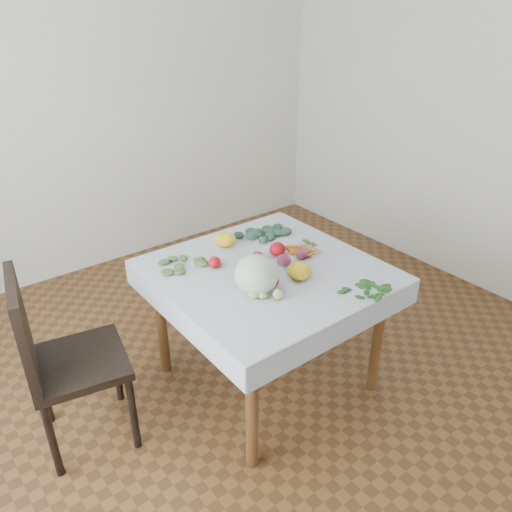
{
  "coord_description": "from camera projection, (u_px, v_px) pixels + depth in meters",
  "views": [
    {
      "loc": [
        -1.46,
        -1.8,
        2.07
      ],
      "look_at": [
        -0.03,
        0.06,
        0.82
      ],
      "focal_mm": 35.0,
      "sensor_mm": 36.0,
      "label": 1
    }
  ],
  "objects": [
    {
      "name": "tomato_d",
      "position": [
        257.0,
        257.0,
        2.72
      ],
      "size": [
        0.08,
        0.08,
        0.06
      ],
      "primitive_type": "ellipsoid",
      "rotation": [
        0.0,
        0.0,
        0.11
      ],
      "color": "#AD0B15",
      "rests_on": "tablecloth"
    },
    {
      "name": "tablecloth",
      "position": [
        267.0,
        270.0,
        2.67
      ],
      "size": [
        1.12,
        1.12,
        0.01
      ],
      "primitive_type": "cube",
      "color": "silver",
      "rests_on": "table"
    },
    {
      "name": "table",
      "position": [
        267.0,
        286.0,
        2.71
      ],
      "size": [
        1.0,
        1.0,
        0.75
      ],
      "color": "brown",
      "rests_on": "ground"
    },
    {
      "name": "tomato_c",
      "position": [
        272.0,
        281.0,
        2.5
      ],
      "size": [
        0.09,
        0.09,
        0.06
      ],
      "primitive_type": "ellipsoid",
      "rotation": [
        0.0,
        0.0,
        -0.29
      ],
      "color": "#AD0B15",
      "rests_on": "tablecloth"
    },
    {
      "name": "tomato_b",
      "position": [
        277.0,
        249.0,
        2.79
      ],
      "size": [
        0.1,
        0.1,
        0.08
      ],
      "primitive_type": "ellipsoid",
      "rotation": [
        0.0,
        0.0,
        -0.18
      ],
      "color": "#AD0B15",
      "rests_on": "tablecloth"
    },
    {
      "name": "back_wall",
      "position": [
        104.0,
        99.0,
        3.79
      ],
      "size": [
        4.0,
        0.04,
        2.7
      ],
      "primitive_type": "cube",
      "color": "silver",
      "rests_on": "ground"
    },
    {
      "name": "chair",
      "position": [
        56.0,
        354.0,
        2.35
      ],
      "size": [
        0.52,
        0.52,
        0.98
      ],
      "color": "black",
      "rests_on": "ground"
    },
    {
      "name": "heirloom_back",
      "position": [
        226.0,
        240.0,
        2.89
      ],
      "size": [
        0.15,
        0.15,
        0.08
      ],
      "primitive_type": "ellipsoid",
      "rotation": [
        0.0,
        0.0,
        -0.31
      ],
      "color": "#FFF11A",
      "rests_on": "tablecloth"
    },
    {
      "name": "kale_bunch",
      "position": [
        262.0,
        232.0,
        3.03
      ],
      "size": [
        0.3,
        0.24,
        0.04
      ],
      "color": "#365941",
      "rests_on": "tablecloth"
    },
    {
      "name": "onion_a",
      "position": [
        284.0,
        260.0,
        2.68
      ],
      "size": [
        0.09,
        0.09,
        0.07
      ],
      "primitive_type": "ellipsoid",
      "rotation": [
        0.0,
        0.0,
        -0.16
      ],
      "color": "#53172E",
      "rests_on": "tablecloth"
    },
    {
      "name": "cabbage",
      "position": [
        256.0,
        274.0,
        2.42
      ],
      "size": [
        0.23,
        0.23,
        0.2
      ],
      "primitive_type": "ellipsoid",
      "rotation": [
        0.0,
        0.0,
        -0.08
      ],
      "color": "silver",
      "rests_on": "tablecloth"
    },
    {
      "name": "basil_bunch",
      "position": [
        369.0,
        291.0,
        2.46
      ],
      "size": [
        0.25,
        0.19,
        0.01
      ],
      "color": "#235A1C",
      "rests_on": "tablecloth"
    },
    {
      "name": "ground",
      "position": [
        266.0,
        378.0,
        3.02
      ],
      "size": [
        4.0,
        4.0,
        0.0
      ],
      "primitive_type": "plane",
      "color": "brown"
    },
    {
      "name": "onion_b",
      "position": [
        301.0,
        254.0,
        2.76
      ],
      "size": [
        0.08,
        0.08,
        0.06
      ],
      "primitive_type": "ellipsoid",
      "rotation": [
        0.0,
        0.0,
        -0.2
      ],
      "color": "#53172E",
      "rests_on": "tablecloth"
    },
    {
      "name": "tomatillo_cluster",
      "position": [
        267.0,
        292.0,
        2.41
      ],
      "size": [
        0.18,
        0.12,
        0.05
      ],
      "color": "#AEC873",
      "rests_on": "tablecloth"
    },
    {
      "name": "dill_bunch",
      "position": [
        181.0,
        265.0,
        2.68
      ],
      "size": [
        0.26,
        0.19,
        0.03
      ],
      "color": "#477435",
      "rests_on": "tablecloth"
    },
    {
      "name": "carrot_bunch",
      "position": [
        305.0,
        251.0,
        2.83
      ],
      "size": [
        0.18,
        0.19,
        0.03
      ],
      "color": "orange",
      "rests_on": "tablecloth"
    },
    {
      "name": "heirloom_front",
      "position": [
        299.0,
        271.0,
        2.56
      ],
      "size": [
        0.14,
        0.14,
        0.09
      ],
      "primitive_type": "ellipsoid",
      "rotation": [
        0.0,
        0.0,
        0.14
      ],
      "color": "#FFF11A",
      "rests_on": "tablecloth"
    },
    {
      "name": "tomato_a",
      "position": [
        215.0,
        262.0,
        2.67
      ],
      "size": [
        0.09,
        0.09,
        0.06
      ],
      "primitive_type": "ellipsoid",
      "rotation": [
        0.0,
        0.0,
        0.28
      ],
      "color": "#AD0B15",
      "rests_on": "tablecloth"
    }
  ]
}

